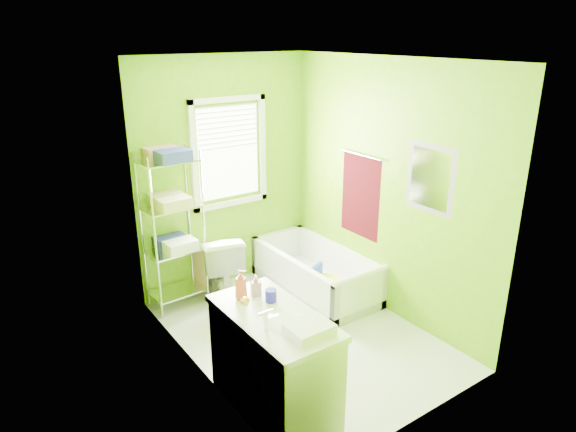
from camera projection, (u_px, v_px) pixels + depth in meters
ground at (301, 334)px, 5.05m from camera, size 2.90×2.90×0.00m
room_envelope at (303, 184)px, 4.52m from camera, size 2.14×2.94×2.62m
window at (229, 147)px, 5.62m from camera, size 0.92×0.05×1.22m
door at (265, 323)px, 3.38m from camera, size 0.09×0.80×2.00m
right_wall_decor at (386, 189)px, 5.14m from camera, size 0.04×1.48×1.17m
bathtub at (316, 277)px, 5.86m from camera, size 0.73×1.57×0.51m
toilet at (219, 265)px, 5.65m from camera, size 0.61×0.84×0.77m
vanity at (275, 359)px, 3.93m from camera, size 0.57×1.11×1.08m
wire_shelf_unit at (173, 212)px, 5.27m from camera, size 0.60×0.48×1.73m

